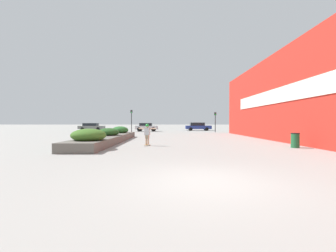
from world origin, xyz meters
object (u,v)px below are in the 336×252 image
skateboard (146,145)px  car_leftmost (91,127)px  car_center_left (197,126)px  traffic_light_left (131,117)px  car_center_right (146,127)px  car_rightmost (271,126)px  skateboarder (146,132)px  trash_bin (294,140)px  traffic_light_right (214,118)px

skateboard → car_leftmost: size_ratio=0.13×
car_center_left → traffic_light_left: (-11.33, -6.69, 1.59)m
car_center_left → car_center_right: car_center_left is taller
skateboard → car_center_left: (6.96, 27.18, 0.72)m
car_rightmost → car_center_right: bearing=-89.7°
skateboarder → trash_bin: bearing=15.1°
skateboarder → traffic_light_left: bearing=124.3°
skateboard → trash_bin: trash_bin is taller
traffic_light_right → car_leftmost: bearing=161.3°
skateboarder → car_center_right: bearing=117.8°
car_rightmost → skateboarder: bearing=-38.9°
trash_bin → skateboarder: bearing=172.9°
trash_bin → traffic_light_left: (-13.44, 21.63, 1.92)m
trash_bin → traffic_light_right: bearing=91.1°
car_center_right → traffic_light_right: traffic_light_right is taller
car_center_right → traffic_light_left: traffic_light_left is taller
skateboarder → trash_bin: size_ratio=1.51×
skateboard → traffic_light_right: (8.65, 19.85, 2.07)m
traffic_light_left → traffic_light_right: (13.03, -0.65, -0.24)m
car_center_right → car_leftmost: bearing=-108.8°
car_leftmost → traffic_light_left: size_ratio=1.33×
car_center_right → car_rightmost: car_rightmost is taller
car_center_right → car_center_left: bearing=111.5°
skateboarder → skateboard: bearing=98.2°
skateboard → car_center_left: bearing=97.9°
car_center_left → traffic_light_right: traffic_light_right is taller
car_center_left → traffic_light_right: bearing=13.0°
car_rightmost → traffic_light_right: bearing=-70.0°
car_center_right → trash_bin: bearing=24.7°
traffic_light_left → traffic_light_right: bearing=-2.8°
trash_bin → car_center_right: bearing=114.7°
trash_bin → car_leftmost: 35.85m
traffic_light_right → traffic_light_left: bearing=177.2°
car_center_left → car_rightmost: (12.14, -3.54, 0.05)m
car_center_left → traffic_light_left: bearing=-59.5°
car_rightmost → skateboard: bearing=-38.9°
skateboard → skateboarder: bearing=-81.8°
skateboarder → car_center_right: size_ratio=0.36×
skateboard → skateboarder: size_ratio=0.45×
car_leftmost → traffic_light_right: bearing=71.3°
car_center_left → traffic_light_right: 7.65m
skateboarder → car_leftmost: size_ratio=0.29×
skateboard → trash_bin: 9.15m
car_leftmost → traffic_light_right: (21.60, -7.31, 1.40)m
skateboard → car_leftmost: bearing=137.7°
skateboard → traffic_light_left: size_ratio=0.18×
car_leftmost → car_center_left: car_center_left is taller
skateboard → car_rightmost: 30.40m
skateboarder → traffic_light_right: 21.69m
skateboarder → car_leftmost: skateboarder is taller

